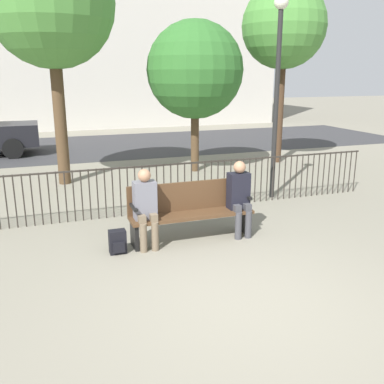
{
  "coord_description": "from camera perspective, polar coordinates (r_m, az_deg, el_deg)",
  "views": [
    {
      "loc": [
        -2.17,
        -4.02,
        2.58
      ],
      "look_at": [
        0.0,
        2.07,
        0.8
      ],
      "focal_mm": 40.0,
      "sensor_mm": 36.0,
      "label": 1
    }
  ],
  "objects": [
    {
      "name": "fence_railing",
      "position": [
        8.2,
        -3.74,
        1.08
      ],
      "size": [
        9.01,
        0.03,
        0.95
      ],
      "color": "#2D2823",
      "rests_on": "ground"
    },
    {
      "name": "seated_person_0",
      "position": [
        6.5,
        -6.2,
        -1.7
      ],
      "size": [
        0.34,
        0.39,
        1.23
      ],
      "color": "brown",
      "rests_on": "ground"
    },
    {
      "name": "ground_plane",
      "position": [
        5.25,
        7.85,
        -14.23
      ],
      "size": [
        80.0,
        80.0,
        0.0
      ],
      "primitive_type": "plane",
      "color": "gray"
    },
    {
      "name": "street_surface",
      "position": [
        16.37,
        -11.78,
        6.02
      ],
      "size": [
        24.0,
        6.0,
        0.01
      ],
      "color": "#333335",
      "rests_on": "ground"
    },
    {
      "name": "seated_person_1",
      "position": [
        7.0,
        6.35,
        -0.37
      ],
      "size": [
        0.34,
        0.39,
        1.25
      ],
      "color": "#3D3D42",
      "rests_on": "ground"
    },
    {
      "name": "tree_0",
      "position": [
        10.77,
        -18.32,
        22.67
      ],
      "size": [
        2.84,
        2.84,
        5.53
      ],
      "color": "#4C3823",
      "rests_on": "ground"
    },
    {
      "name": "tree_2",
      "position": [
        11.61,
        0.4,
        15.92
      ],
      "size": [
        2.53,
        2.53,
        3.96
      ],
      "color": "#4C3823",
      "rests_on": "ground"
    },
    {
      "name": "building_facade",
      "position": [
        24.37,
        -15.53,
        23.08
      ],
      "size": [
        20.0,
        6.0,
        12.11
      ],
      "color": "beige",
      "rests_on": "ground"
    },
    {
      "name": "tree_1",
      "position": [
        13.19,
        12.16,
        20.74
      ],
      "size": [
        2.39,
        2.39,
        5.11
      ],
      "color": "#422D1E",
      "rests_on": "ground"
    },
    {
      "name": "backpack",
      "position": [
        6.5,
        -9.88,
        -6.59
      ],
      "size": [
        0.25,
        0.2,
        0.36
      ],
      "color": "black",
      "rests_on": "ground"
    },
    {
      "name": "lamp_post",
      "position": [
        9.15,
        11.37,
        15.58
      ],
      "size": [
        0.28,
        0.28,
        4.08
      ],
      "color": "black",
      "rests_on": "ground"
    },
    {
      "name": "park_bench",
      "position": [
        6.87,
        -0.23,
        -2.24
      ],
      "size": [
        2.0,
        0.45,
        0.92
      ],
      "color": "#4C331E",
      "rests_on": "ground"
    }
  ]
}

